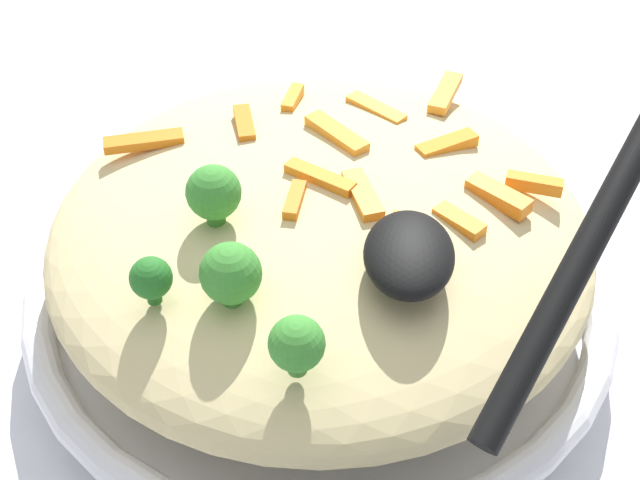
# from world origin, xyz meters

# --- Properties ---
(ground_plane) EXTENTS (2.40, 2.40, 0.00)m
(ground_plane) POSITION_xyz_m (0.00, 0.00, 0.00)
(ground_plane) COLOR silver
(serving_bowl) EXTENTS (0.32, 0.32, 0.04)m
(serving_bowl) POSITION_xyz_m (0.00, 0.00, 0.02)
(serving_bowl) COLOR silver
(serving_bowl) RESTS_ON ground_plane
(pasta_mound) EXTENTS (0.29, 0.28, 0.07)m
(pasta_mound) POSITION_xyz_m (0.00, 0.00, 0.07)
(pasta_mound) COLOR #DBC689
(pasta_mound) RESTS_ON serving_bowl
(carrot_piece_0) EXTENTS (0.03, 0.01, 0.01)m
(carrot_piece_0) POSITION_xyz_m (0.04, 0.04, 0.10)
(carrot_piece_0) COLOR orange
(carrot_piece_0) RESTS_ON pasta_mound
(carrot_piece_1) EXTENTS (0.03, 0.02, 0.01)m
(carrot_piece_1) POSITION_xyz_m (-0.05, -0.05, 0.10)
(carrot_piece_1) COLOR orange
(carrot_piece_1) RESTS_ON pasta_mound
(carrot_piece_2) EXTENTS (0.02, 0.04, 0.01)m
(carrot_piece_2) POSITION_xyz_m (-0.03, -0.10, 0.09)
(carrot_piece_2) COLOR orange
(carrot_piece_2) RESTS_ON pasta_mound
(carrot_piece_3) EXTENTS (0.02, 0.03, 0.01)m
(carrot_piece_3) POSITION_xyz_m (0.02, 0.07, 0.10)
(carrot_piece_3) COLOR orange
(carrot_piece_3) RESTS_ON pasta_mound
(carrot_piece_4) EXTENTS (0.03, 0.03, 0.01)m
(carrot_piece_4) POSITION_xyz_m (0.00, 0.09, 0.09)
(carrot_piece_4) COLOR orange
(carrot_piece_4) RESTS_ON pasta_mound
(carrot_piece_5) EXTENTS (0.03, 0.01, 0.01)m
(carrot_piece_5) POSITION_xyz_m (-0.08, -0.02, 0.10)
(carrot_piece_5) COLOR orange
(carrot_piece_5) RESTS_ON pasta_mound
(carrot_piece_6) EXTENTS (0.04, 0.02, 0.01)m
(carrot_piece_6) POSITION_xyz_m (-0.10, 0.07, 0.09)
(carrot_piece_6) COLOR orange
(carrot_piece_6) RESTS_ON pasta_mound
(carrot_piece_7) EXTENTS (0.03, 0.04, 0.01)m
(carrot_piece_7) POSITION_xyz_m (-0.00, 0.00, 0.10)
(carrot_piece_7) COLOR orange
(carrot_piece_7) RESTS_ON pasta_mound
(carrot_piece_8) EXTENTS (0.03, 0.04, 0.01)m
(carrot_piece_8) POSITION_xyz_m (-0.07, 0.03, 0.09)
(carrot_piece_8) COLOR orange
(carrot_piece_8) RESTS_ON pasta_mound
(carrot_piece_9) EXTENTS (0.03, 0.03, 0.01)m
(carrot_piece_9) POSITION_xyz_m (-0.04, 0.06, 0.09)
(carrot_piece_9) COLOR orange
(carrot_piece_9) RESTS_ON pasta_mound
(carrot_piece_10) EXTENTS (0.04, 0.02, 0.01)m
(carrot_piece_10) POSITION_xyz_m (0.01, 0.02, 0.10)
(carrot_piece_10) COLOR orange
(carrot_piece_10) RESTS_ON pasta_mound
(carrot_piece_11) EXTENTS (0.04, 0.04, 0.01)m
(carrot_piece_11) POSITION_xyz_m (-0.04, 0.01, 0.10)
(carrot_piece_11) COLOR orange
(carrot_piece_11) RESTS_ON pasta_mound
(carrot_piece_12) EXTENTS (0.03, 0.01, 0.01)m
(carrot_piece_12) POSITION_xyz_m (0.02, -0.01, 0.10)
(carrot_piece_12) COLOR orange
(carrot_piece_12) RESTS_ON pasta_mound
(carrot_piece_13) EXTENTS (0.01, 0.03, 0.01)m
(carrot_piece_13) POSITION_xyz_m (-0.01, 0.11, 0.09)
(carrot_piece_13) COLOR orange
(carrot_piece_13) RESTS_ON pasta_mound
(broccoli_floret_0) EXTENTS (0.03, 0.03, 0.03)m
(broccoli_floret_0) POSITION_xyz_m (0.08, -0.03, 0.11)
(broccoli_floret_0) COLOR #377928
(broccoli_floret_0) RESTS_ON pasta_mound
(broccoli_floret_1) EXTENTS (0.02, 0.02, 0.02)m
(broccoli_floret_1) POSITION_xyz_m (0.08, -0.07, 0.10)
(broccoli_floret_1) COLOR #205B1C
(broccoli_floret_1) RESTS_ON pasta_mound
(broccoli_floret_2) EXTENTS (0.03, 0.03, 0.03)m
(broccoli_floret_2) POSITION_xyz_m (0.03, -0.05, 0.11)
(broccoli_floret_2) COLOR #377928
(broccoli_floret_2) RESTS_ON pasta_mound
(broccoli_floret_3) EXTENTS (0.02, 0.02, 0.03)m
(broccoli_floret_3) POSITION_xyz_m (0.11, 0.00, 0.11)
(broccoli_floret_3) COLOR #377928
(broccoli_floret_3) RESTS_ON pasta_mound
(serving_spoon) EXTENTS (0.13, 0.12, 0.09)m
(serving_spoon) POSITION_xyz_m (0.07, 0.07, 0.12)
(serving_spoon) COLOR black
(serving_spoon) RESTS_ON pasta_mound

